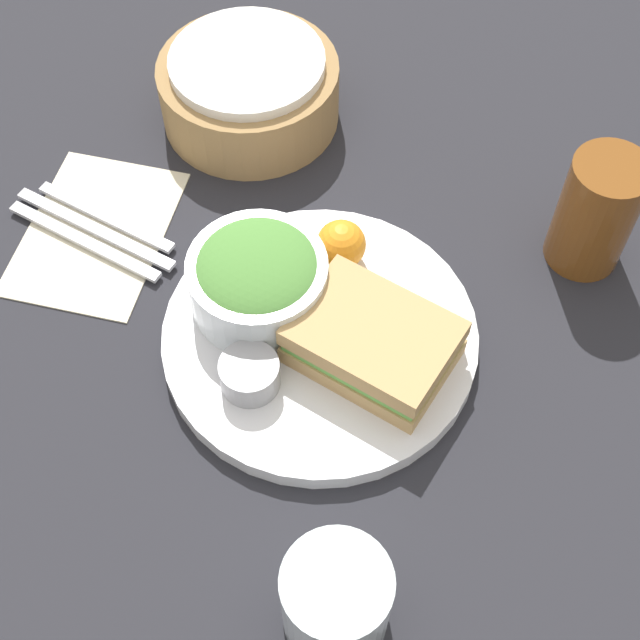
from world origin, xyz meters
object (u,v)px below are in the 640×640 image
object	(u,v)px
bread_basket	(249,89)
salad_bowl	(258,278)
sandwich	(373,342)
water_glass	(336,600)
fork	(84,241)
dressing_cup	(250,374)
spoon	(106,217)
plate	(320,337)
drink_glass	(596,213)
knife	(95,229)

from	to	relation	value
bread_basket	salad_bowl	bearing A→B (deg)	-72.03
sandwich	water_glass	distance (m)	0.23
fork	water_glass	world-z (taller)	water_glass
bread_basket	water_glass	bearing A→B (deg)	-67.28
dressing_cup	spoon	size ratio (longest dim) A/B	0.32
sandwich	plate	bearing A→B (deg)	164.45
dressing_cup	water_glass	distance (m)	0.21
drink_glass	fork	xyz separation A→B (m)	(-0.49, -0.11, -0.06)
salad_bowl	fork	size ratio (longest dim) A/B	0.70
drink_glass	spoon	world-z (taller)	drink_glass
salad_bowl	bread_basket	size ratio (longest dim) A/B	0.66
sandwich	fork	bearing A→B (deg)	166.98
knife	drink_glass	bearing A→B (deg)	-153.03
spoon	water_glass	xyz separation A→B (m)	(0.32, -0.33, 0.04)
spoon	sandwich	bearing A→B (deg)	176.90
sandwich	dressing_cup	bearing A→B (deg)	-152.36
dressing_cup	bread_basket	distance (m)	0.35
bread_basket	fork	world-z (taller)	bread_basket
bread_basket	water_glass	distance (m)	0.56
knife	water_glass	bearing A→B (deg)	152.02
sandwich	water_glass	size ratio (longest dim) A/B	1.77
salad_bowl	drink_glass	size ratio (longest dim) A/B	1.03
dressing_cup	water_glass	xyz separation A→B (m)	(0.12, -0.18, 0.01)
sandwich	drink_glass	xyz separation A→B (m)	(0.18, 0.18, 0.02)
sandwich	knife	xyz separation A→B (m)	(-0.31, 0.09, -0.04)
dressing_cup	knife	size ratio (longest dim) A/B	0.28
drink_glass	fork	size ratio (longest dim) A/B	0.68
bread_basket	drink_glass	bearing A→B (deg)	-16.08
dressing_cup	spoon	distance (m)	0.26
knife	spoon	world-z (taller)	same
plate	dressing_cup	size ratio (longest dim) A/B	5.47
sandwich	spoon	bearing A→B (deg)	160.51
spoon	fork	bearing A→B (deg)	90.00
spoon	plate	bearing A→B (deg)	176.10
sandwich	water_glass	world-z (taller)	water_glass
sandwich	fork	distance (m)	0.32
plate	drink_glass	xyz separation A→B (m)	(0.23, 0.16, 0.05)
plate	drink_glass	distance (m)	0.29
spoon	water_glass	bearing A→B (deg)	150.05
salad_bowl	drink_glass	world-z (taller)	drink_glass
drink_glass	bread_basket	world-z (taller)	drink_glass
bread_basket	spoon	xyz separation A→B (m)	(-0.10, -0.18, -0.03)
salad_bowl	drink_glass	bearing A→B (deg)	26.17
fork	water_glass	bearing A→B (deg)	154.06
salad_bowl	spoon	size ratio (longest dim) A/B	0.78
plate	knife	bearing A→B (deg)	163.60
water_glass	drink_glass	bearing A→B (deg)	68.70
spoon	water_glass	size ratio (longest dim) A/B	1.80
bread_basket	spoon	size ratio (longest dim) A/B	1.18
salad_bowl	dressing_cup	xyz separation A→B (m)	(0.02, -0.09, -0.02)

